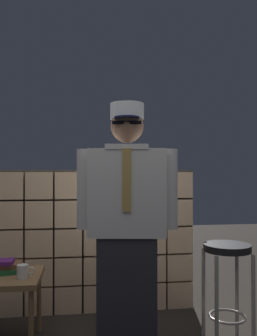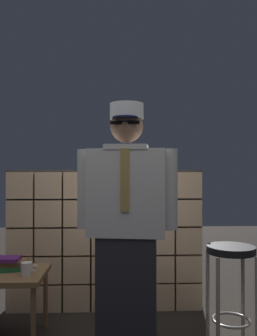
{
  "view_description": "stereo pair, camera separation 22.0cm",
  "coord_description": "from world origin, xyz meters",
  "px_view_note": "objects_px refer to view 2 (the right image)",
  "views": [
    {
      "loc": [
        -0.13,
        -2.16,
        1.27
      ],
      "look_at": [
        0.18,
        0.28,
        1.3
      ],
      "focal_mm": 38.08,
      "sensor_mm": 36.0,
      "label": 1
    },
    {
      "loc": [
        0.09,
        -2.17,
        1.27
      ],
      "look_at": [
        0.18,
        0.28,
        1.3
      ],
      "focal_mm": 38.08,
      "sensor_mm": 36.0,
      "label": 2
    }
  ],
  "objects_px": {
    "bar_stool": "(231,273)",
    "book_stack": "(10,263)",
    "standing_person": "(127,225)",
    "side_table": "(10,281)",
    "coffee_mug": "(27,269)"
  },
  "relations": [
    {
      "from": "bar_stool",
      "to": "book_stack",
      "type": "distance_m",
      "value": 1.65
    },
    {
      "from": "standing_person",
      "to": "bar_stool",
      "type": "xyz_separation_m",
      "value": [
        0.74,
        0.06,
        -0.35
      ]
    },
    {
      "from": "side_table",
      "to": "book_stack",
      "type": "bearing_deg",
      "value": 106.19
    },
    {
      "from": "side_table",
      "to": "coffee_mug",
      "type": "relative_size",
      "value": 4.13
    },
    {
      "from": "side_table",
      "to": "coffee_mug",
      "type": "distance_m",
      "value": 0.21
    },
    {
      "from": "standing_person",
      "to": "coffee_mug",
      "type": "height_order",
      "value": "standing_person"
    },
    {
      "from": "bar_stool",
      "to": "standing_person",
      "type": "bearing_deg",
      "value": -175.22
    },
    {
      "from": "side_table",
      "to": "coffee_mug",
      "type": "height_order",
      "value": "coffee_mug"
    },
    {
      "from": "standing_person",
      "to": "side_table",
      "type": "xyz_separation_m",
      "value": [
        -0.86,
        0.28,
        -0.46
      ]
    },
    {
      "from": "book_stack",
      "to": "side_table",
      "type": "bearing_deg",
      "value": -73.81
    },
    {
      "from": "coffee_mug",
      "to": "side_table",
      "type": "bearing_deg",
      "value": 147.67
    },
    {
      "from": "side_table",
      "to": "book_stack",
      "type": "relative_size",
      "value": 2.01
    },
    {
      "from": "side_table",
      "to": "standing_person",
      "type": "bearing_deg",
      "value": -18.02
    },
    {
      "from": "bar_stool",
      "to": "side_table",
      "type": "distance_m",
      "value": 1.62
    },
    {
      "from": "book_stack",
      "to": "standing_person",
      "type": "bearing_deg",
      "value": -21.33
    }
  ]
}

